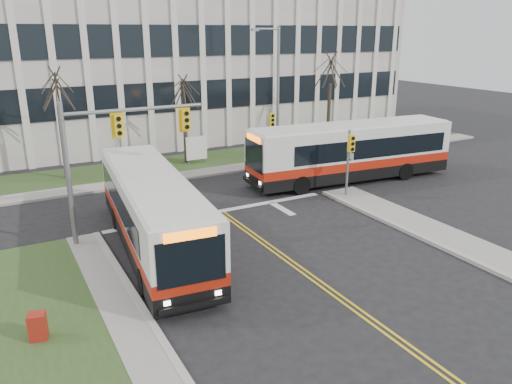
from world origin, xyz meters
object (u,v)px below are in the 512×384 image
object	(u,v)px
newspaper_box_red	(38,328)
bus_cross	(351,153)
bus_main	(153,214)
directory_sign	(196,148)
streetlight	(276,87)

from	to	relation	value
newspaper_box_red	bus_cross	bearing A→B (deg)	38.76
bus_main	bus_cross	distance (m)	14.43
directory_sign	bus_cross	xyz separation A→B (m)	(6.94, -8.00, 0.55)
bus_cross	streetlight	bearing A→B (deg)	-162.91
streetlight	newspaper_box_red	size ratio (longest dim) A/B	9.68
streetlight	directory_sign	xyz separation A→B (m)	(-5.53, 1.30, -4.02)
bus_cross	newspaper_box_red	size ratio (longest dim) A/B	13.61
bus_main	newspaper_box_red	xyz separation A→B (m)	(-5.12, -4.88, -1.11)
directory_sign	newspaper_box_red	distance (m)	20.85
bus_main	newspaper_box_red	world-z (taller)	bus_main
streetlight	bus_main	bearing A→B (deg)	-138.82
bus_main	directory_sign	bearing A→B (deg)	66.20
streetlight	directory_sign	size ratio (longest dim) A/B	4.60
streetlight	directory_sign	bearing A→B (deg)	166.77
bus_cross	newspaper_box_red	distance (m)	21.02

